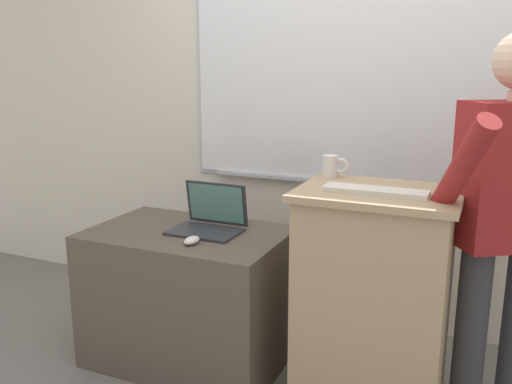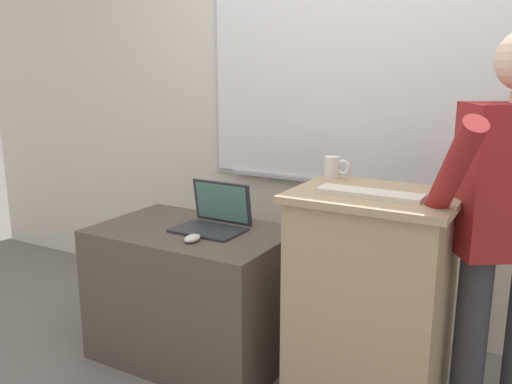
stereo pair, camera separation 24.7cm
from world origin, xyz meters
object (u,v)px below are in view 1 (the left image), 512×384
Objects in this scene: person_presenter at (508,208)px; computer_mouse_by_keyboard at (444,194)px; computer_mouse_by_laptop at (192,240)px; lectern_podium at (373,301)px; coffee_mug at (332,166)px; laptop at (211,217)px; side_desk at (189,296)px; wireless_keyboard at (375,191)px.

computer_mouse_by_keyboard is (-0.23, -0.18, 0.07)m from person_presenter.
person_presenter reaches higher than computer_mouse_by_laptop.
coffee_mug is (-0.26, 0.19, 0.55)m from lectern_podium.
lectern_podium is 0.89m from laptop.
person_presenter is 13.31× the size of coffee_mug.
side_desk is at bearing -166.10° from coffee_mug.
coffee_mug reaches higher than computer_mouse_by_laptop.
coffee_mug is at bearing 30.53° from computer_mouse_by_laptop.
side_desk is at bearing 127.16° from computer_mouse_by_laptop.
computer_mouse_by_laptop is at bearing 158.53° from person_presenter.
computer_mouse_by_keyboard is 0.57m from coffee_mug.
computer_mouse_by_laptop is (0.12, -0.16, 0.36)m from side_desk.
lectern_podium reaches higher than computer_mouse_by_laptop.
lectern_podium is at bearing 161.70° from person_presenter.
laptop is 1.14m from computer_mouse_by_keyboard.
computer_mouse_by_keyboard is (1.08, 0.09, 0.30)m from computer_mouse_by_laptop.
person_presenter is 1.35m from laptop.
computer_mouse_by_keyboard is (1.11, -0.14, 0.25)m from laptop.
lectern_podium is 0.95m from side_desk.
coffee_mug is (0.56, 0.33, 0.34)m from computer_mouse_by_laptop.
lectern_podium reaches higher than side_desk.
lectern_podium reaches higher than laptop.
computer_mouse_by_keyboard is at bearing -24.87° from coffee_mug.
computer_mouse_by_keyboard is (0.26, -0.05, 0.51)m from lectern_podium.
person_presenter is (1.43, 0.11, 0.59)m from side_desk.
side_desk is 0.99m from coffee_mug.
computer_mouse_by_keyboard reaches higher than laptop.
laptop is 0.66m from coffee_mug.
laptop is (0.09, 0.07, 0.41)m from side_desk.
lectern_podium is 8.15× the size of coffee_mug.
person_presenter reaches higher than lectern_podium.
side_desk is at bearing -142.10° from laptop.
laptop is at bearing 173.58° from lectern_podium.
person_presenter reaches higher than wireless_keyboard.
lectern_podium is 2.93× the size of laptop.
coffee_mug is (-0.75, 0.06, 0.11)m from person_presenter.
wireless_keyboard is at bearing 168.36° from person_presenter.
computer_mouse_by_laptop is (-0.82, -0.08, -0.30)m from wireless_keyboard.
computer_mouse_by_laptop is (-1.31, -0.27, -0.23)m from person_presenter.
person_presenter reaches higher than laptop.
wireless_keyboard is 0.26m from computer_mouse_by_keyboard.
laptop reaches higher than computer_mouse_by_laptop.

